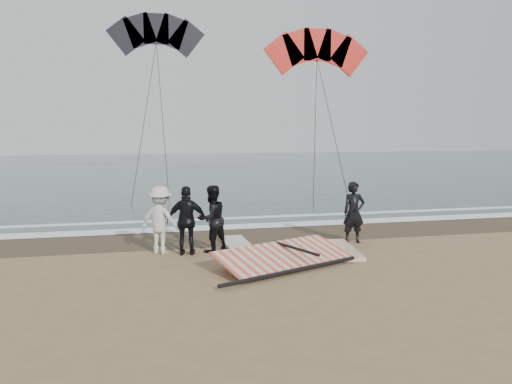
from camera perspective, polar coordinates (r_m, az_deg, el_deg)
ground at (r=12.32m, az=8.83°, el=-8.96°), size 120.00×120.00×0.00m
sea at (r=44.34m, az=-7.02°, el=2.71°), size 120.00×54.00×0.02m
wet_sand at (r=16.46m, az=3.06°, el=-4.76°), size 120.00×2.80×0.01m
foam_near at (r=17.78m, az=1.83°, el=-3.79°), size 120.00×0.90×0.01m
foam_far at (r=19.40m, az=0.57°, el=-2.86°), size 120.00×0.45×0.01m
man_main at (r=15.27m, az=11.11°, el=-2.30°), size 0.69×0.46×1.85m
board_white at (r=14.34m, az=9.93°, el=-6.49°), size 0.96×2.36×0.09m
board_cream at (r=14.43m, az=-1.93°, el=-6.26°), size 0.79×2.68×0.11m
trio_cluster at (r=13.87m, az=-8.23°, el=-3.15°), size 2.67×1.24×1.89m
sail_rig at (r=12.68m, az=2.70°, el=-7.50°), size 3.78×2.94×0.49m
kite_red at (r=33.02m, az=6.99°, el=15.34°), size 7.82×5.19×13.36m
kite_dark at (r=35.32m, az=-11.34°, el=16.94°), size 7.13×6.09×15.16m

